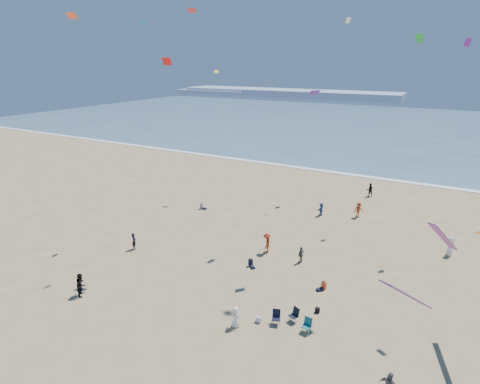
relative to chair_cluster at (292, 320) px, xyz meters
The scene contains 11 objects.
ground 9.92m from the chair_cluster, 126.31° to the right, with size 220.00×220.00×0.00m, color tan.
ocean 87.22m from the chair_cluster, 93.86° to the left, with size 220.00×100.00×0.06m, color #476B84.
surf_line 37.48m from the chair_cluster, 99.00° to the left, with size 220.00×1.20×0.08m, color white.
headland_far 174.90m from the chair_cluster, 112.12° to the left, with size 110.00×20.00×3.20m, color #7A8EA8.
headland_near 189.37m from the chair_cluster, 123.99° to the left, with size 40.00×14.00×2.00m, color #7A8EA8.
standing_flyers 6.47m from the chair_cluster, 109.18° to the left, with size 35.85×45.81×1.87m.
seated_group 4.71m from the chair_cluster, 168.24° to the right, with size 18.68×30.96×0.84m.
chair_cluster is the anchor object (origin of this frame).
white_tote 2.20m from the chair_cluster, 161.81° to the right, with size 0.35×0.20×0.40m, color silver.
black_backpack 2.44m from the chair_cluster, 64.35° to the left, with size 0.30×0.22×0.38m, color black.
kites_aloft 14.82m from the chair_cluster, 61.22° to the left, with size 38.94×41.60×28.87m.
Camera 1 is at (12.64, -11.41, 16.39)m, focal length 28.00 mm.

